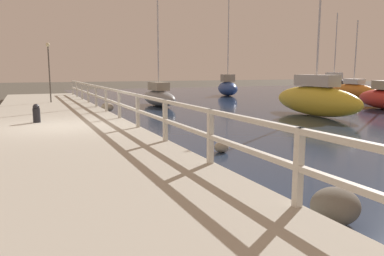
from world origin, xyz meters
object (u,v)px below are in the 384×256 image
(sailboat_yellow, at_px, (315,99))
(sailboat_blue, at_px, (228,87))
(sailboat_black, at_px, (333,85))
(dock_lamp, at_px, (49,63))
(mooring_bollard, at_px, (36,113))
(sailboat_orange, at_px, (353,90))
(sailboat_gray, at_px, (159,96))

(sailboat_yellow, distance_m, sailboat_blue, 14.36)
(sailboat_blue, height_order, sailboat_black, sailboat_blue)
(dock_lamp, xyz_separation_m, sailboat_yellow, (10.97, -8.54, -1.69))
(mooring_bollard, xyz_separation_m, sailboat_blue, (15.12, 13.90, 0.05))
(sailboat_orange, height_order, sailboat_black, sailboat_black)
(mooring_bollard, relative_size, sailboat_blue, 0.08)
(mooring_bollard, distance_m, sailboat_gray, 10.11)
(sailboat_gray, bearing_deg, sailboat_black, 12.57)
(sailboat_blue, bearing_deg, sailboat_yellow, -89.59)
(mooring_bollard, xyz_separation_m, dock_lamp, (0.94, 8.44, 1.84))
(mooring_bollard, height_order, sailboat_yellow, sailboat_yellow)
(sailboat_black, bearing_deg, sailboat_gray, -178.15)
(sailboat_gray, relative_size, sailboat_orange, 1.21)
(sailboat_gray, xyz_separation_m, sailboat_orange, (15.44, -0.03, 0.03))
(dock_lamp, distance_m, sailboat_blue, 15.30)
(sailboat_yellow, relative_size, sailboat_gray, 1.06)
(sailboat_gray, bearing_deg, sailboat_yellow, -58.52)
(sailboat_gray, xyz_separation_m, sailboat_blue, (8.26, 6.48, 0.13))
(dock_lamp, relative_size, sailboat_blue, 0.40)
(sailboat_yellow, bearing_deg, sailboat_orange, 37.27)
(sailboat_blue, bearing_deg, sailboat_black, 4.23)
(sailboat_gray, height_order, sailboat_orange, sailboat_gray)
(sailboat_gray, bearing_deg, sailboat_orange, -2.51)
(mooring_bollard, height_order, sailboat_orange, sailboat_orange)
(sailboat_yellow, xyz_separation_m, sailboat_blue, (3.21, 14.00, -0.09))
(sailboat_black, bearing_deg, sailboat_orange, -132.98)
(sailboat_blue, relative_size, sailboat_orange, 1.42)
(mooring_bollard, height_order, sailboat_black, sailboat_black)
(dock_lamp, xyz_separation_m, sailboat_orange, (21.36, -1.05, -1.88))
(sailboat_gray, bearing_deg, dock_lamp, 167.85)
(dock_lamp, height_order, sailboat_black, sailboat_black)
(mooring_bollard, xyz_separation_m, sailboat_orange, (22.30, 7.39, -0.04))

